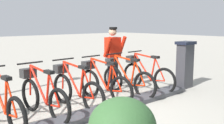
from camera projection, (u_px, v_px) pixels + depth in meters
name	position (u px, v px, depth m)	size (l,w,h in m)	color
ground_plane	(102.00, 113.00, 5.22)	(60.00, 60.00, 0.00)	#B0AB9C
dock_rail_base	(102.00, 111.00, 5.22)	(0.44, 5.34, 0.10)	#47474C
payment_kiosk	(185.00, 64.00, 7.18)	(0.36, 0.52, 1.28)	#38383D
bike_docked_0	(146.00, 74.00, 7.00)	(1.72, 0.54, 1.02)	black
bike_docked_1	(126.00, 78.00, 6.49)	(1.72, 0.54, 1.02)	black
bike_docked_2	(102.00, 83.00, 5.99)	(1.72, 0.54, 1.02)	black
bike_docked_3	(75.00, 88.00, 5.48)	(1.72, 0.54, 1.02)	black
bike_docked_4	(42.00, 95.00, 4.98)	(1.72, 0.54, 1.02)	black
bike_docked_5	(1.00, 103.00, 4.47)	(1.72, 0.54, 1.02)	black
worker_near_rack	(113.00, 54.00, 7.35)	(0.48, 0.64, 1.66)	white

